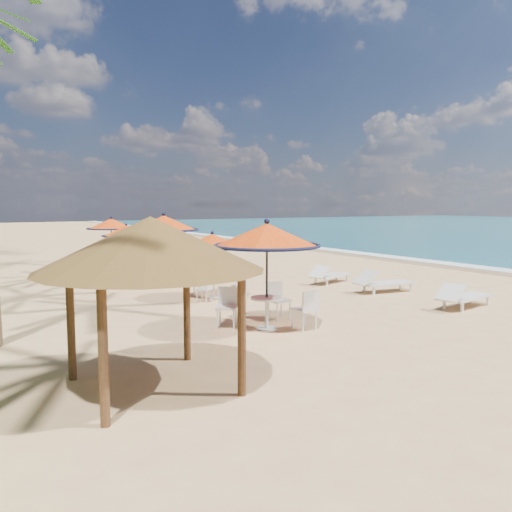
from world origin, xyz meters
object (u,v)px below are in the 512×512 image
(station_1, at_px, (212,249))
(station_2, at_px, (163,229))
(station_3, at_px, (125,237))
(palapa, at_px, (151,245))
(station_4, at_px, (112,230))
(lounger_mid, at_px, (382,282))
(lounger_far, at_px, (329,275))
(lounger_near, at_px, (463,296))
(station_0, at_px, (267,248))

(station_1, relative_size, station_2, 0.80)
(station_3, xyz_separation_m, palapa, (-3.55, -13.26, 0.74))
(station_4, relative_size, lounger_mid, 1.08)
(station_2, relative_size, palapa, 0.74)
(lounger_far, height_order, palapa, palapa)
(lounger_near, height_order, lounger_mid, lounger_mid)
(station_4, distance_m, palapa, 16.88)
(station_1, height_order, lounger_near, station_1)
(lounger_near, bearing_deg, station_3, 109.07)
(station_2, xyz_separation_m, lounger_mid, (5.66, -5.40, -1.68))
(station_1, distance_m, lounger_mid, 5.82)
(station_0, relative_size, station_2, 0.98)
(station_3, xyz_separation_m, lounger_mid, (6.02, -8.87, -1.22))
(lounger_mid, height_order, palapa, palapa)
(station_2, bearing_deg, palapa, -111.77)
(lounger_near, bearing_deg, station_0, 163.13)
(lounger_far, bearing_deg, station_3, 115.06)
(lounger_far, bearing_deg, station_1, 168.06)
(lounger_near, bearing_deg, lounger_far, 85.74)
(lounger_mid, bearing_deg, lounger_near, -79.74)
(palapa, bearing_deg, lounger_near, 7.95)
(station_0, distance_m, lounger_far, 7.43)
(lounger_mid, distance_m, lounger_far, 2.46)
(station_1, relative_size, station_4, 0.89)
(station_1, distance_m, lounger_far, 5.21)
(station_1, distance_m, lounger_near, 7.51)
(lounger_far, xyz_separation_m, palapa, (-9.28, -6.84, 1.98))
(palapa, bearing_deg, station_2, 68.23)
(station_1, distance_m, station_3, 6.88)
(station_0, bearing_deg, lounger_near, -8.81)
(lounger_far, bearing_deg, station_2, 134.45)
(station_4, bearing_deg, lounger_mid, -64.57)
(lounger_near, xyz_separation_m, lounger_mid, (-0.08, 3.04, 0.00))
(station_4, xyz_separation_m, lounger_mid, (5.72, -12.04, -1.38))
(station_2, xyz_separation_m, lounger_near, (5.74, -8.45, -1.68))
(station_4, height_order, lounger_far, station_4)
(station_2, height_order, station_4, station_2)
(station_2, bearing_deg, lounger_mid, -43.67)
(station_4, height_order, lounger_near, station_4)
(station_3, bearing_deg, lounger_mid, -55.81)
(palapa, bearing_deg, station_1, 56.52)
(lounger_mid, xyz_separation_m, palapa, (-9.57, -4.39, 1.96))
(station_2, distance_m, lounger_mid, 8.00)
(station_0, xyz_separation_m, station_4, (0.21, 14.15, -0.18))
(station_1, relative_size, station_3, 0.98)
(station_4, bearing_deg, station_2, -89.44)
(station_1, relative_size, lounger_far, 1.04)
(station_3, distance_m, lounger_near, 13.44)
(station_2, height_order, lounger_mid, station_2)
(station_1, xyz_separation_m, lounger_mid, (5.33, -2.02, -1.19))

